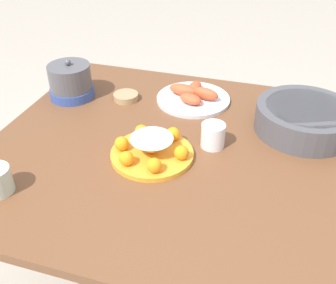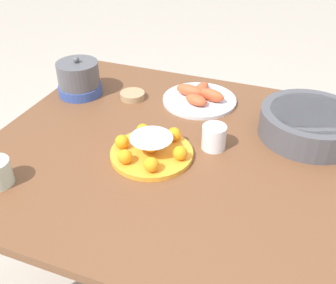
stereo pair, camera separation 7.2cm
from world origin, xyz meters
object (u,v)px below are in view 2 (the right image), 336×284
at_px(cake_plate, 151,149).
at_px(sauce_bowl, 132,95).
at_px(cup_far, 214,137).
at_px(serving_bowl, 310,123).
at_px(seafood_platter, 199,97).
at_px(warming_pot, 79,79).
at_px(dining_table, 183,169).

relative_size(cake_plate, sauce_bowl, 2.69).
height_order(sauce_bowl, cup_far, cup_far).
xyz_separation_m(cake_plate, serving_bowl, (0.46, 0.30, 0.02)).
bearing_deg(cup_far, seafood_platter, 115.66).
bearing_deg(warming_pot, dining_table, -22.73).
height_order(cake_plate, warming_pot, warming_pot).
height_order(dining_table, seafood_platter, seafood_platter).
bearing_deg(serving_bowl, dining_table, -148.52).
bearing_deg(warming_pot, serving_bowl, 0.57).
distance_m(dining_table, warming_pot, 0.59).
distance_m(sauce_bowl, warming_pot, 0.23).
bearing_deg(cake_plate, sauce_bowl, 123.80).
bearing_deg(seafood_platter, cup_far, -64.34).
height_order(dining_table, sauce_bowl, sauce_bowl).
relative_size(cake_plate, cup_far, 3.24).
xyz_separation_m(sauce_bowl, warming_pot, (-0.22, -0.04, 0.05)).
bearing_deg(cake_plate, cup_far, 33.53).
bearing_deg(seafood_platter, warming_pot, -167.00).
bearing_deg(warming_pot, cake_plate, -33.72).
xyz_separation_m(cake_plate, warming_pot, (-0.44, 0.29, 0.04)).
xyz_separation_m(dining_table, warming_pot, (-0.52, 0.22, 0.15)).
distance_m(cake_plate, seafood_platter, 0.40).
relative_size(cake_plate, warming_pot, 1.51).
distance_m(dining_table, serving_bowl, 0.46).
height_order(seafood_platter, warming_pot, warming_pot).
height_order(cake_plate, sauce_bowl, cake_plate).
height_order(sauce_bowl, seafood_platter, seafood_platter).
bearing_deg(warming_pot, seafood_platter, 13.00).
height_order(dining_table, cake_plate, cake_plate).
relative_size(seafood_platter, cup_far, 3.54).
bearing_deg(warming_pot, sauce_bowl, 10.28).
height_order(dining_table, cup_far, cup_far).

